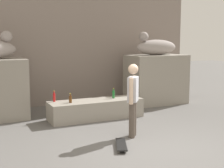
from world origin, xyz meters
The scene contains 10 objects.
ground_plane centered at (0.00, 0.00, 0.00)m, with size 40.00×40.00×0.00m, color #605E5B.
facade_wall centered at (0.00, 5.34, 3.10)m, with size 9.13×0.60×6.20m, color gray.
pedestal_right centered at (2.70, 3.86, 0.84)m, with size 1.99×1.15×1.67m, color gray.
statue_reclining_right centered at (2.67, 3.85, 1.96)m, with size 1.64×0.70×0.78m.
ledge_block centered at (0.00, 2.74, 0.26)m, with size 2.64×0.79×0.53m, color gray.
skater centered at (0.12, 0.83, 0.92)m, with size 0.38×0.44×1.67m.
skateboard centered at (-0.46, 0.25, 0.06)m, with size 0.50×0.81×0.08m.
bottle_green centered at (0.57, 2.80, 0.64)m, with size 0.07×0.07×0.29m.
bottle_brown centered at (-0.76, 2.68, 0.63)m, with size 0.08×0.08×0.26m.
bottle_red centered at (-1.12, 3.02, 0.65)m, with size 0.07×0.07×0.30m.
Camera 1 is at (-3.37, -5.47, 2.24)m, focal length 51.72 mm.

